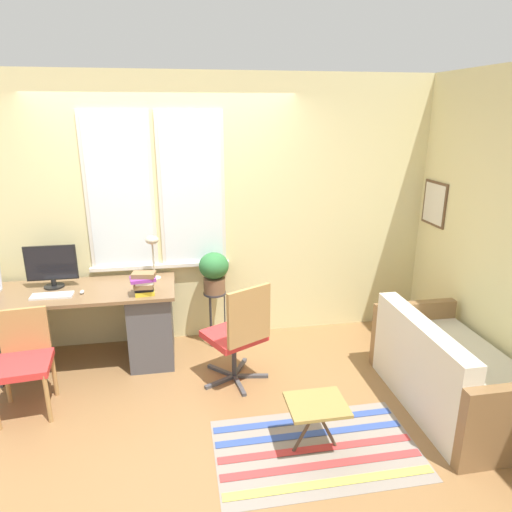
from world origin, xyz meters
The scene contains 16 objects.
ground_plane centered at (0.00, 0.00, 0.00)m, with size 14.00×14.00×0.00m, color olive.
wall_back_with_window centered at (-0.01, 0.77, 1.36)m, with size 9.00×0.12×2.70m.
wall_right_with_picture centered at (2.73, 0.00, 1.35)m, with size 0.08×9.00×2.70m.
desk centered at (-0.98, 0.35, 0.41)m, with size 1.98×0.69×0.76m.
monitor centered at (-1.10, 0.46, 0.97)m, with size 0.46×0.18×0.40m.
keyboard centered at (-1.06, 0.22, 0.77)m, with size 0.36×0.14×0.02m.
mouse centered at (-0.81, 0.25, 0.78)m, with size 0.04×0.06×0.03m.
desk_lamp centered at (-0.18, 0.53, 1.10)m, with size 0.13×0.13×0.44m.
book_stack centered at (-0.25, 0.13, 0.88)m, with size 0.24×0.18×0.21m.
desk_chair_wooden centered at (-1.20, -0.30, 0.45)m, with size 0.46×0.47×0.82m.
office_chair_swivel centered at (0.55, -0.23, 0.49)m, with size 0.61×0.62×0.95m.
couch_loveseat centered at (2.21, -0.85, 0.28)m, with size 0.80×1.47×0.76m.
plant_stand centered at (0.41, 0.54, 0.50)m, with size 0.23×0.23×0.57m.
potted_plant centered at (0.41, 0.54, 0.81)m, with size 0.30×0.30×0.42m.
floor_rug_striped centered at (0.98, -1.18, 0.00)m, with size 1.47×0.88×0.01m.
folding_stool centered at (0.97, -1.17, 0.35)m, with size 0.41×0.35×0.39m.
Camera 1 is at (0.08, -3.78, 2.33)m, focal length 32.00 mm.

